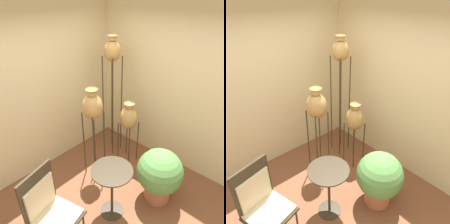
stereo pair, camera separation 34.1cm
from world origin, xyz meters
The scene contains 9 objects.
ground_plane centered at (0.00, 0.00, 0.00)m, with size 14.00×14.00×0.00m, color brown.
wall_back centered at (0.00, 1.69, 1.35)m, with size 7.32×0.06×2.70m.
wall_right centered at (1.69, 0.00, 1.35)m, with size 0.06×7.32×2.70m.
vase_stand_tall centered at (1.17, 1.07, 1.82)m, with size 0.27×0.27×2.15m.
vase_stand_medium centered at (0.52, 0.87, 1.23)m, with size 0.31×0.31×1.53m.
vase_stand_short centered at (1.12, 0.65, 0.88)m, with size 0.31×0.31×1.16m.
chair centered at (-0.66, 0.35, 0.62)m, with size 0.59×0.57×1.11m.
side_table centered at (0.13, 0.13, 0.56)m, with size 0.54×0.54×0.77m.
potted_plant centered at (0.76, -0.20, 0.47)m, with size 0.65×0.65×0.84m.
Camera 1 is at (-1.37, -1.23, 2.73)m, focal length 35.00 mm.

